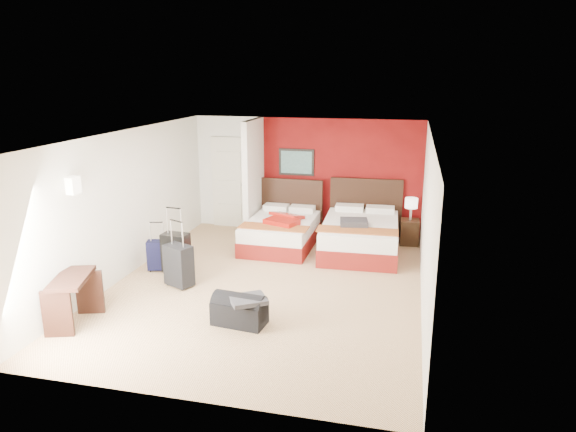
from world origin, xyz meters
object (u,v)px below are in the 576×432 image
(suitcase_navy, at_px, (158,256))
(bed_left, at_px, (281,233))
(duffel_bag, at_px, (239,312))
(table_lamp, at_px, (411,209))
(suitcase_black, at_px, (176,254))
(desk, at_px, (74,301))
(nightstand, at_px, (409,232))
(red_suitcase_open, at_px, (284,219))
(bed_right, at_px, (360,237))
(suitcase_charcoal, at_px, (179,267))

(suitcase_navy, bearing_deg, bed_left, 29.02)
(suitcase_navy, height_order, duffel_bag, suitcase_navy)
(bed_left, xyz_separation_m, table_lamp, (2.54, 0.75, 0.47))
(table_lamp, distance_m, suitcase_black, 4.76)
(bed_left, distance_m, table_lamp, 2.69)
(desk, bearing_deg, nightstand, 28.94)
(red_suitcase_open, bearing_deg, duffel_bag, -66.21)
(bed_right, distance_m, table_lamp, 1.28)
(red_suitcase_open, height_order, suitcase_black, suitcase_black)
(table_lamp, bearing_deg, bed_right, -141.55)
(red_suitcase_open, bearing_deg, suitcase_charcoal, -97.47)
(bed_right, relative_size, duffel_bag, 2.80)
(suitcase_charcoal, bearing_deg, duffel_bag, -13.17)
(suitcase_navy, relative_size, duffel_bag, 0.70)
(nightstand, relative_size, table_lamp, 1.14)
(bed_right, xyz_separation_m, desk, (-3.57, -3.99, 0.05))
(suitcase_navy, bearing_deg, nightstand, 14.48)
(suitcase_charcoal, xyz_separation_m, desk, (-0.84, -1.61, 0.02))
(suitcase_navy, bearing_deg, duffel_bag, -54.50)
(suitcase_black, bearing_deg, suitcase_navy, -178.03)
(bed_right, xyz_separation_m, duffel_bag, (-1.34, -3.45, -0.12))
(bed_right, bearing_deg, duffel_bag, -113.27)
(bed_left, distance_m, suitcase_navy, 2.54)
(duffel_bag, bearing_deg, suitcase_black, 143.18)
(table_lamp, xyz_separation_m, desk, (-4.52, -4.74, -0.39))
(suitcase_charcoal, height_order, desk, desk)
(bed_left, relative_size, table_lamp, 4.08)
(suitcase_black, distance_m, suitcase_navy, 0.36)
(suitcase_black, bearing_deg, suitcase_charcoal, -56.22)
(suitcase_black, distance_m, suitcase_charcoal, 0.65)
(nightstand, relative_size, suitcase_charcoal, 0.77)
(bed_left, relative_size, suitcase_navy, 3.58)
(bed_right, distance_m, duffel_bag, 3.70)
(red_suitcase_open, relative_size, duffel_bag, 1.16)
(bed_left, xyz_separation_m, bed_right, (1.60, 0.00, 0.03))
(nightstand, bearing_deg, suitcase_black, -149.71)
(red_suitcase_open, height_order, nightstand, red_suitcase_open)
(bed_left, bearing_deg, suitcase_navy, -134.15)
(table_lamp, distance_m, suitcase_charcoal, 4.85)
(bed_left, distance_m, duffel_bag, 3.46)
(nightstand, bearing_deg, bed_left, -166.01)
(suitcase_black, xyz_separation_m, suitcase_navy, (-0.35, 0.02, -0.08))
(nightstand, height_order, duffel_bag, nightstand)
(bed_left, relative_size, nightstand, 3.58)
(bed_right, height_order, desk, desk)
(suitcase_black, height_order, duffel_bag, suitcase_black)
(red_suitcase_open, distance_m, table_lamp, 2.59)
(duffel_bag, bearing_deg, red_suitcase_open, 99.64)
(bed_left, bearing_deg, desk, -115.36)
(duffel_bag, bearing_deg, bed_right, 75.62)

